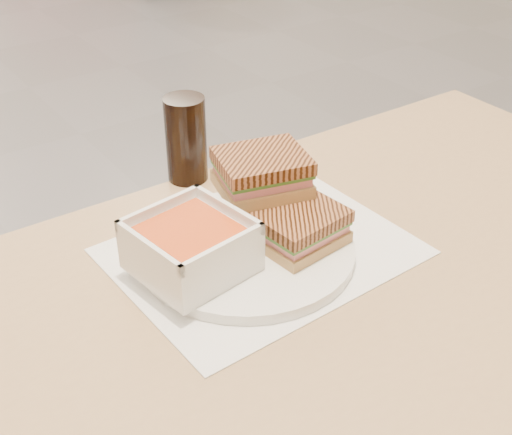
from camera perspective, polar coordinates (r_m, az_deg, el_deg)
main_table at (r=0.98m, az=6.65°, el=-10.25°), size 1.21×0.71×0.75m
tray_liner at (r=0.95m, az=0.50°, el=-2.79°), size 0.40×0.31×0.00m
plate at (r=0.94m, az=-0.74°, el=-2.65°), size 0.29×0.29×0.02m
soup_bowl at (r=0.88m, az=-5.35°, el=-2.52°), size 0.15×0.15×0.07m
panini_lower at (r=0.92m, az=3.63°, el=-0.81°), size 0.12×0.10×0.05m
panini_upper at (r=0.94m, az=0.50°, el=3.72°), size 0.14×0.13×0.05m
cola_glass at (r=1.09m, az=-5.76°, el=6.40°), size 0.06×0.06×0.14m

